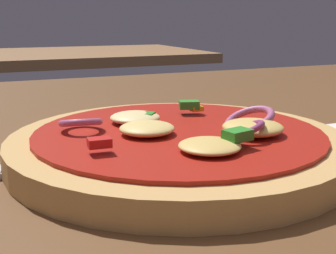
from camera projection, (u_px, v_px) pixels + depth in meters
The scene contains 3 objects.
dining_table at pixel (192, 165), 0.37m from camera, with size 1.34×0.96×0.03m.
pizza at pixel (179, 144), 0.34m from camera, with size 0.26×0.26×0.04m.
background_table at pixel (95, 55), 1.48m from camera, with size 0.67×0.53×0.03m.
Camera 1 is at (-0.16, -0.32, 0.13)m, focal length 47.44 mm.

